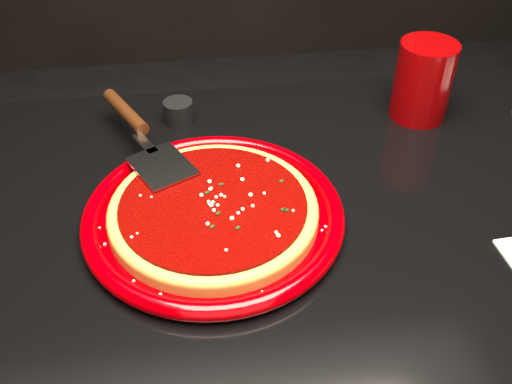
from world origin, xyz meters
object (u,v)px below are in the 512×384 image
plate (214,215)px  cup (423,81)px  pizza_server (143,134)px  ramekin (179,112)px

plate → cup: bearing=31.5°
plate → pizza_server: pizza_server is taller
plate → pizza_server: 0.18m
plate → pizza_server: (-0.09, 0.16, 0.03)m
ramekin → plate: bearing=-81.3°
cup → ramekin: 0.40m
plate → ramekin: (-0.04, 0.25, 0.01)m
plate → ramekin: 0.25m
plate → ramekin: ramekin is taller
pizza_server → cup: cup is taller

